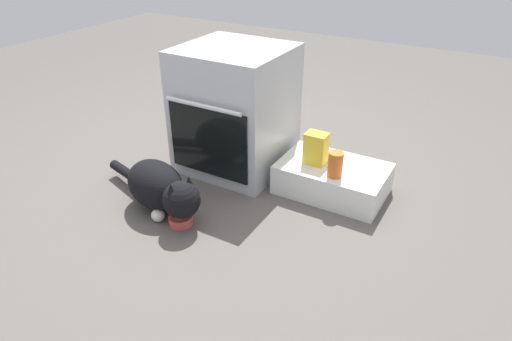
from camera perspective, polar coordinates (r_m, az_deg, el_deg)
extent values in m
plane|color=#56514C|center=(2.53, -6.46, -3.68)|extent=(8.00, 8.00, 0.00)
cube|color=#B7BABF|center=(2.72, -2.60, 7.76)|extent=(0.60, 0.57, 0.74)
cube|color=black|center=(2.53, -6.11, 3.62)|extent=(0.51, 0.01, 0.41)
cylinder|color=silver|center=(2.42, -6.79, 8.12)|extent=(0.48, 0.02, 0.02)
cube|color=white|center=(2.58, 9.65, -1.01)|extent=(0.59, 0.38, 0.17)
cylinder|color=#C64C47|center=(2.35, -9.53, -6.18)|extent=(0.12, 0.12, 0.05)
sphere|color=brown|center=(2.34, -9.56, -5.84)|extent=(0.07, 0.07, 0.07)
ellipsoid|color=black|center=(2.44, -12.62, -1.74)|extent=(0.43, 0.35, 0.25)
sphere|color=black|center=(2.25, -9.42, -3.67)|extent=(0.19, 0.19, 0.19)
cone|color=black|center=(2.24, -8.48, -1.65)|extent=(0.07, 0.07, 0.09)
cone|color=black|center=(2.19, -10.69, -2.62)|extent=(0.07, 0.07, 0.09)
cylinder|color=black|center=(2.72, -16.01, -0.32)|extent=(0.32, 0.15, 0.07)
sphere|color=silver|center=(2.44, -9.56, -4.30)|extent=(0.07, 0.07, 0.07)
sphere|color=silver|center=(2.39, -12.31, -5.55)|extent=(0.07, 0.07, 0.07)
cylinder|color=#D16023|center=(2.40, 10.03, 0.77)|extent=(0.08, 0.08, 0.14)
cube|color=yellow|center=(2.51, 7.60, 2.80)|extent=(0.12, 0.09, 0.18)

